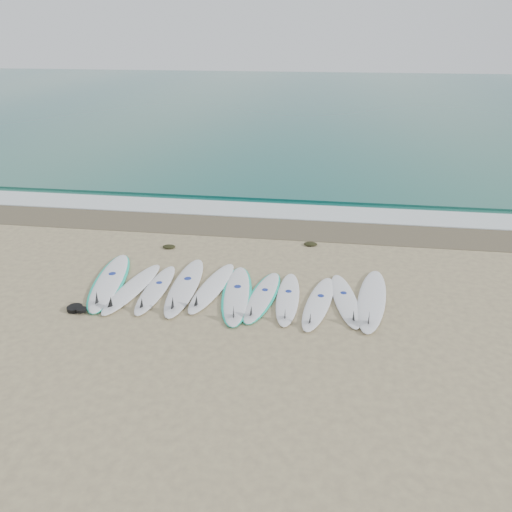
# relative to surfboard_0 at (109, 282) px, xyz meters

# --- Properties ---
(ground) EXTENTS (120.00, 120.00, 0.00)m
(ground) POSITION_rel_surfboard_0_xyz_m (2.97, -0.07, -0.06)
(ground) COLOR tan
(ocean) EXTENTS (120.00, 55.00, 0.03)m
(ocean) POSITION_rel_surfboard_0_xyz_m (2.97, 32.43, -0.04)
(ocean) COLOR #1B5D52
(ocean) RESTS_ON ground
(wet_sand_band) EXTENTS (120.00, 1.80, 0.01)m
(wet_sand_band) POSITION_rel_surfboard_0_xyz_m (2.97, 4.03, -0.05)
(wet_sand_band) COLOR brown
(wet_sand_band) RESTS_ON ground
(foam_band) EXTENTS (120.00, 1.40, 0.04)m
(foam_band) POSITION_rel_surfboard_0_xyz_m (2.97, 5.43, -0.04)
(foam_band) COLOR silver
(foam_band) RESTS_ON ground
(wave_crest) EXTENTS (120.00, 1.00, 0.10)m
(wave_crest) POSITION_rel_surfboard_0_xyz_m (2.97, 6.93, -0.01)
(wave_crest) COLOR #1B5D52
(wave_crest) RESTS_ON ground
(surfboard_0) EXTENTS (1.19, 3.00, 0.37)m
(surfboard_0) POSITION_rel_surfboard_0_xyz_m (0.00, 0.00, 0.00)
(surfboard_0) COLOR white
(surfboard_0) RESTS_ON ground
(surfboard_1) EXTENTS (0.85, 2.54, 0.32)m
(surfboard_1) POSITION_rel_surfboard_0_xyz_m (0.63, -0.26, -0.00)
(surfboard_1) COLOR white
(surfboard_1) RESTS_ON ground
(surfboard_2) EXTENTS (0.51, 2.35, 0.30)m
(surfboard_2) POSITION_rel_surfboard_0_xyz_m (1.16, -0.22, -0.00)
(surfboard_2) COLOR white
(surfboard_2) RESTS_ON ground
(surfboard_3) EXTENTS (0.68, 2.84, 0.36)m
(surfboard_3) POSITION_rel_surfboard_0_xyz_m (1.77, -0.02, 0.01)
(surfboard_3) COLOR white
(surfboard_3) RESTS_ON ground
(surfboard_4) EXTENTS (0.88, 2.54, 0.32)m
(surfboard_4) POSITION_rel_surfboard_0_xyz_m (2.38, 0.04, -0.00)
(surfboard_4) COLOR white
(surfboard_4) RESTS_ON ground
(surfboard_5) EXTENTS (0.95, 2.75, 0.34)m
(surfboard_5) POSITION_rel_surfboard_0_xyz_m (3.00, -0.18, -0.00)
(surfboard_5) COLOR white
(surfboard_5) RESTS_ON ground
(surfboard_6) EXTENTS (0.88, 2.42, 0.30)m
(surfboard_6) POSITION_rel_surfboard_0_xyz_m (3.55, -0.18, -0.01)
(surfboard_6) COLOR white
(surfboard_6) RESTS_ON ground
(surfboard_7) EXTENTS (0.53, 2.35, 0.30)m
(surfboard_7) POSITION_rel_surfboard_0_xyz_m (4.11, -0.21, -0.00)
(surfboard_7) COLOR white
(surfboard_7) RESTS_ON ground
(surfboard_8) EXTENTS (0.89, 2.44, 0.31)m
(surfboard_8) POSITION_rel_surfboard_0_xyz_m (4.76, -0.31, -0.00)
(surfboard_8) COLOR white
(surfboard_8) RESTS_ON ground
(surfboard_9) EXTENTS (0.86, 2.40, 0.30)m
(surfboard_9) POSITION_rel_surfboard_0_xyz_m (5.35, -0.10, -0.00)
(surfboard_9) COLOR white
(surfboard_9) RESTS_ON ground
(surfboard_10) EXTENTS (0.96, 2.88, 0.36)m
(surfboard_10) POSITION_rel_surfboard_0_xyz_m (5.89, -0.03, 0.01)
(surfboard_10) COLOR white
(surfboard_10) RESTS_ON ground
(seaweed_near) EXTENTS (0.34, 0.27, 0.07)m
(seaweed_near) POSITION_rel_surfboard_0_xyz_m (0.74, 2.18, -0.02)
(seaweed_near) COLOR black
(seaweed_near) RESTS_ON ground
(seaweed_far) EXTENTS (0.36, 0.28, 0.07)m
(seaweed_far) POSITION_rel_surfboard_0_xyz_m (4.47, 2.89, -0.02)
(seaweed_far) COLOR black
(seaweed_far) RESTS_ON ground
(leash_coil) EXTENTS (0.46, 0.36, 0.11)m
(leash_coil) POSITION_rel_surfboard_0_xyz_m (-0.19, -1.23, -0.01)
(leash_coil) COLOR black
(leash_coil) RESTS_ON ground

